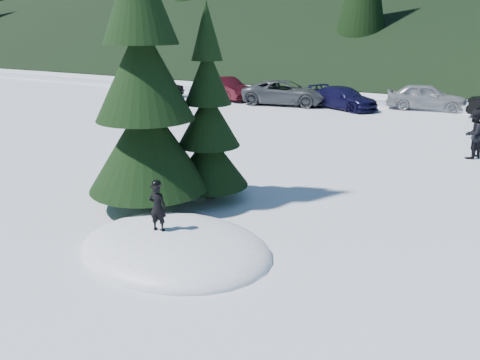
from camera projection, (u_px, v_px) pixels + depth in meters
The scene contains 11 objects.
ground at pixel (176, 250), 10.32m from camera, with size 200.00×200.00×0.00m, color white.
snow_mound at pixel (176, 250), 10.32m from camera, with size 4.48×3.52×0.96m, color white.
spruce_tall at pixel (144, 84), 11.82m from camera, with size 3.20×3.20×8.60m.
spruce_short at pixel (208, 126), 12.88m from camera, with size 2.20×2.20×5.37m.
child_skier at pixel (158, 207), 10.01m from camera, with size 0.39×0.26×1.07m, color black.
adult_0 at pixel (473, 134), 17.34m from camera, with size 0.89×0.70×1.84m, color black.
car_0 at pixel (154, 86), 33.41m from camera, with size 1.74×4.33×1.47m, color black.
car_1 at pixel (226, 88), 31.99m from camera, with size 1.56×4.47×1.47m, color #390A11.
car_2 at pixel (286, 93), 29.65m from camera, with size 2.51×5.43×1.51m, color #474B4E.
car_3 at pixel (343, 98), 28.13m from camera, with size 1.83×4.51×1.31m, color black.
car_4 at pixel (426, 97), 27.80m from camera, with size 1.82×4.52×1.54m, color #93969B.
Camera 1 is at (5.89, -7.38, 4.67)m, focal length 35.00 mm.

